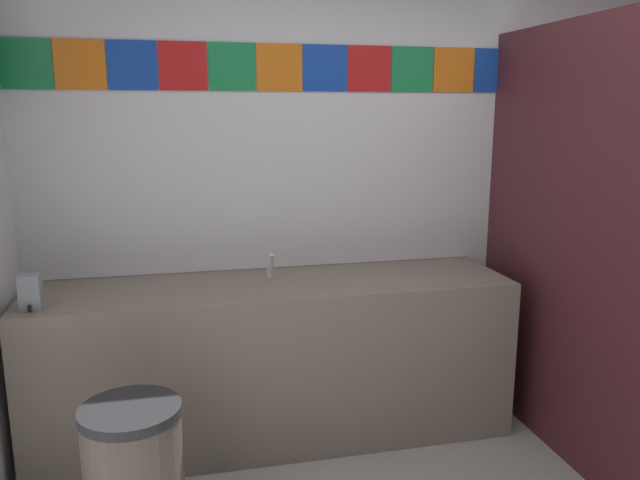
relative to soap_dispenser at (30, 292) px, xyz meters
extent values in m
cube|color=silver|center=(1.81, 0.54, 0.44)|extent=(3.92, 0.08, 2.70)
cube|color=#1E8C4C|center=(-0.03, 0.49, 0.99)|extent=(0.24, 0.01, 0.24)
cube|color=orange|center=(0.21, 0.49, 0.99)|extent=(0.24, 0.01, 0.24)
cube|color=#1947B7|center=(0.46, 0.49, 0.99)|extent=(0.24, 0.01, 0.24)
cube|color=red|center=(0.70, 0.49, 0.99)|extent=(0.24, 0.01, 0.24)
cube|color=#1E8C4C|center=(0.95, 0.49, 0.99)|extent=(0.24, 0.01, 0.24)
cube|color=orange|center=(1.19, 0.49, 0.99)|extent=(0.24, 0.01, 0.24)
cube|color=#1947B7|center=(1.44, 0.49, 0.99)|extent=(0.24, 0.01, 0.24)
cube|color=red|center=(1.68, 0.49, 0.99)|extent=(0.24, 0.01, 0.24)
cube|color=#1E8C4C|center=(1.93, 0.49, 0.99)|extent=(0.24, 0.01, 0.24)
cube|color=orange|center=(2.17, 0.49, 0.99)|extent=(0.24, 0.01, 0.24)
cube|color=#1947B7|center=(2.42, 0.49, 0.99)|extent=(0.24, 0.01, 0.24)
cube|color=red|center=(2.66, 0.49, 0.99)|extent=(0.24, 0.01, 0.24)
cube|color=#1E8C4C|center=(2.91, 0.49, 0.99)|extent=(0.24, 0.01, 0.24)
cube|color=orange|center=(3.15, 0.49, 0.99)|extent=(0.24, 0.01, 0.24)
cube|color=gray|center=(1.10, 0.19, -0.50)|extent=(2.41, 0.62, 0.83)
cube|color=gray|center=(1.10, 0.49, -0.12)|extent=(2.41, 0.03, 0.08)
cylinder|color=silver|center=(1.10, 0.16, -0.13)|extent=(0.34, 0.34, 0.10)
cylinder|color=silver|center=(1.10, 0.30, -0.05)|extent=(0.04, 0.04, 0.05)
cylinder|color=silver|center=(1.10, 0.25, 0.02)|extent=(0.02, 0.06, 0.09)
cube|color=gray|center=(0.00, 0.00, 0.00)|extent=(0.09, 0.07, 0.16)
cylinder|color=black|center=(0.00, -0.04, -0.06)|extent=(0.02, 0.02, 0.03)
cube|color=#471E23|center=(2.46, -0.19, 0.14)|extent=(0.04, 1.39, 2.10)
cylinder|color=white|center=(2.93, 0.07, -0.71)|extent=(0.38, 0.38, 0.40)
torus|color=white|center=(2.93, 0.07, -0.50)|extent=(0.39, 0.39, 0.05)
cube|color=white|center=(2.93, 0.28, -0.34)|extent=(0.34, 0.17, 0.34)
cylinder|color=#262628|center=(0.43, -0.56, -0.33)|extent=(0.38, 0.38, 0.04)
camera|label=1|loc=(0.65, -2.81, 0.78)|focal=34.79mm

